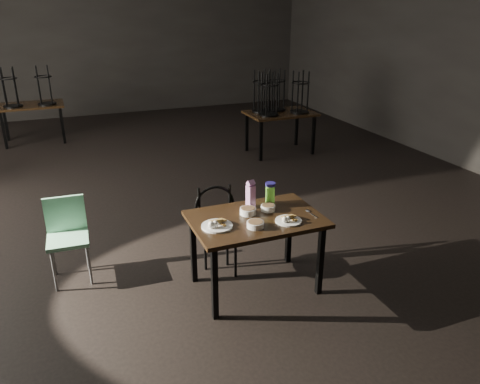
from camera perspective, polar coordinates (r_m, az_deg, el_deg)
name	(u,v)px	position (r m, az deg, el deg)	size (l,w,h in m)	color
room	(148,25)	(6.06, -11.17, 19.33)	(12.00, 12.04, 3.22)	black
main_table	(256,225)	(4.34, 1.96, -4.03)	(1.20, 0.80, 0.75)	black
plate_left	(217,224)	(4.12, -2.84, -3.98)	(0.28, 0.28, 0.09)	white
plate_right	(288,219)	(4.24, 5.92, -3.35)	(0.24, 0.24, 0.08)	white
bowl_near	(248,211)	(4.36, 0.98, -2.31)	(0.15, 0.15, 0.06)	white
bowl_far	(268,208)	(4.44, 3.44, -1.90)	(0.14, 0.14, 0.05)	white
bowl_big	(255,224)	(4.11, 1.89, -3.95)	(0.15, 0.15, 0.05)	white
juice_carton	(251,195)	(4.46, 1.31, -0.35)	(0.08, 0.08, 0.28)	#8D197E
water_bottle	(270,193)	(4.56, 3.70, -0.13)	(0.13, 0.13, 0.22)	#80E844
spoon	(309,211)	(4.46, 8.37, -2.35)	(0.05, 0.20, 0.01)	silver
bentwood_chair	(218,223)	(4.70, -2.72, -3.85)	(0.43, 0.42, 0.89)	black
school_chair	(67,232)	(4.90, -20.34, -4.55)	(0.40, 0.40, 0.83)	#7EC59A
bg_table_right	(279,110)	(8.52, 4.76, 9.98)	(1.20, 0.80, 1.48)	black
bg_table_far	(30,105)	(10.03, -24.18, 9.70)	(1.20, 0.80, 1.48)	black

